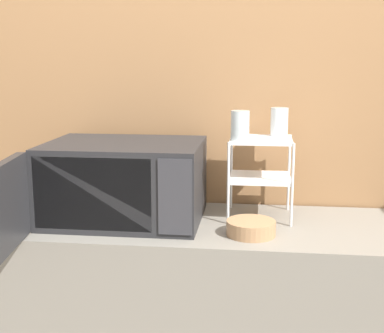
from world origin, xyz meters
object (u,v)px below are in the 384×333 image
microwave (120,182)px  dish_rack (260,161)px  glass_front_left (240,126)px  glass_back_right (279,122)px  bowl (251,228)px

microwave → dish_rack: (0.52, 0.12, 0.07)m
glass_front_left → glass_back_right: (0.15, 0.14, 0.00)m
bowl → microwave: bearing=167.0°
microwave → glass_back_right: 0.65m
dish_rack → glass_front_left: size_ratio=2.81×
dish_rack → glass_front_left: glass_front_left is taller
dish_rack → bowl: dish_rack is taller
dish_rack → microwave: bearing=-167.4°
microwave → bowl: size_ratio=5.15×
microwave → glass_back_right: glass_back_right is taller
glass_back_right → dish_rack: bearing=-132.6°
dish_rack → glass_front_left: 0.17m
glass_back_right → bowl: 0.46m
dish_rack → glass_back_right: glass_back_right is taller
dish_rack → bowl: size_ratio=1.80×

